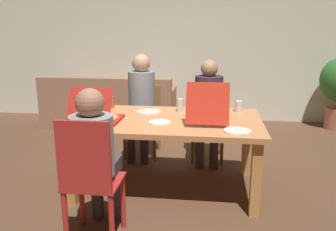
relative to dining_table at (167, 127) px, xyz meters
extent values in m
plane|color=brown|center=(0.00, 0.00, -0.64)|extent=(20.00, 20.00, 0.00)
cube|color=silver|center=(0.00, 2.86, 0.80)|extent=(7.55, 0.12, 2.87)
cube|color=#D08550|center=(0.00, 0.00, 0.06)|extent=(1.81, 1.06, 0.05)
cube|color=#CD8A47|center=(-0.81, -0.44, -0.30)|extent=(0.08, 0.08, 0.67)
cube|color=#CD8A47|center=(0.81, -0.44, -0.30)|extent=(0.08, 0.08, 0.67)
cube|color=#CD8A47|center=(-0.81, 0.44, -0.30)|extent=(0.08, 0.08, 0.67)
cube|color=#CD8A47|center=(0.81, 0.44, -0.30)|extent=(0.08, 0.08, 0.67)
cylinder|color=olive|center=(0.56, 0.69, -0.41)|extent=(0.04, 0.04, 0.45)
cylinder|color=olive|center=(0.22, 0.69, -0.41)|extent=(0.04, 0.04, 0.45)
cylinder|color=olive|center=(0.56, 1.02, -0.41)|extent=(0.04, 0.04, 0.45)
cylinder|color=olive|center=(0.22, 1.02, -0.41)|extent=(0.04, 0.04, 0.45)
cube|color=olive|center=(0.39, 0.85, -0.17)|extent=(0.40, 0.39, 0.02)
cube|color=olive|center=(0.39, 1.03, 0.06)|extent=(0.38, 0.03, 0.45)
cylinder|color=#433A3F|center=(0.47, 0.56, -0.40)|extent=(0.10, 0.10, 0.47)
cylinder|color=#433A3F|center=(0.31, 0.56, -0.40)|extent=(0.10, 0.10, 0.47)
cube|color=#433A3F|center=(0.39, 0.70, -0.11)|extent=(0.30, 0.31, 0.11)
cylinder|color=#352839|center=(0.39, 0.85, 0.14)|extent=(0.33, 0.33, 0.50)
sphere|color=#A87F58|center=(0.39, 0.85, 0.48)|extent=(0.20, 0.20, 0.20)
cylinder|color=olive|center=(-0.24, 0.73, -0.41)|extent=(0.04, 0.04, 0.45)
cylinder|color=olive|center=(-0.61, 0.73, -0.41)|extent=(0.04, 0.04, 0.45)
cylinder|color=olive|center=(-0.24, 1.10, -0.41)|extent=(0.04, 0.04, 0.45)
cylinder|color=olive|center=(-0.61, 1.10, -0.41)|extent=(0.04, 0.04, 0.45)
cube|color=olive|center=(-0.43, 0.91, -0.17)|extent=(0.42, 0.42, 0.02)
cube|color=olive|center=(-0.43, 1.11, 0.03)|extent=(0.40, 0.03, 0.39)
cylinder|color=#3C2D40|center=(-0.35, 0.61, -0.40)|extent=(0.10, 0.10, 0.47)
cylinder|color=#3C2D40|center=(-0.51, 0.61, -0.40)|extent=(0.10, 0.10, 0.47)
cube|color=#3C2D40|center=(-0.43, 0.76, -0.11)|extent=(0.29, 0.32, 0.11)
cylinder|color=gray|center=(-0.43, 0.91, 0.15)|extent=(0.32, 0.32, 0.54)
sphere|color=tan|center=(-0.43, 0.91, 0.52)|extent=(0.22, 0.22, 0.22)
cylinder|color=red|center=(-0.60, -0.76, -0.41)|extent=(0.04, 0.04, 0.45)
cylinder|color=red|center=(-0.25, -0.76, -0.41)|extent=(0.04, 0.04, 0.45)
cylinder|color=red|center=(-0.60, -1.08, -0.41)|extent=(0.04, 0.04, 0.45)
cylinder|color=red|center=(-0.25, -1.08, -0.41)|extent=(0.04, 0.04, 0.45)
cube|color=red|center=(-0.43, -0.92, -0.17)|extent=(0.40, 0.38, 0.02)
cube|color=red|center=(-0.43, -1.10, 0.09)|extent=(0.38, 0.03, 0.51)
cylinder|color=#3C3942|center=(-0.50, -0.65, -0.40)|extent=(0.10, 0.10, 0.47)
cylinder|color=#3C3942|center=(-0.35, -0.65, -0.40)|extent=(0.10, 0.10, 0.47)
cube|color=#3C3942|center=(-0.43, -0.78, -0.11)|extent=(0.28, 0.29, 0.11)
cylinder|color=gray|center=(-0.43, -0.92, 0.11)|extent=(0.32, 0.32, 0.45)
sphere|color=#A77454|center=(-0.43, -0.92, 0.43)|extent=(0.21, 0.21, 0.21)
cube|color=#B42119|center=(-0.61, -0.15, 0.10)|extent=(0.38, 0.38, 0.02)
cylinder|color=#C97E46|center=(-0.61, -0.15, 0.11)|extent=(0.34, 0.34, 0.01)
cube|color=#B42119|center=(-0.61, -0.44, 0.27)|extent=(0.38, 0.20, 0.33)
cube|color=red|center=(0.39, 0.05, 0.10)|extent=(0.38, 0.38, 0.03)
cylinder|color=#C57E49|center=(0.39, 0.05, 0.12)|extent=(0.33, 0.33, 0.01)
cube|color=red|center=(0.39, -0.21, 0.29)|extent=(0.38, 0.15, 0.36)
cylinder|color=white|center=(-0.22, 0.24, 0.09)|extent=(0.26, 0.26, 0.01)
cylinder|color=white|center=(-0.05, -0.16, 0.09)|extent=(0.21, 0.21, 0.01)
cylinder|color=white|center=(0.65, -0.35, 0.09)|extent=(0.23, 0.23, 0.01)
cylinder|color=silver|center=(0.71, 0.38, 0.14)|extent=(0.08, 0.08, 0.11)
cylinder|color=#B75132|center=(-0.66, 0.39, 0.15)|extent=(0.07, 0.07, 0.13)
cylinder|color=silver|center=(0.10, 0.30, 0.15)|extent=(0.07, 0.07, 0.14)
cube|color=#9C6E53|center=(-1.21, 2.21, -0.42)|extent=(2.08, 0.83, 0.44)
cube|color=#9C6E53|center=(-1.21, 1.88, 0.00)|extent=(2.08, 0.16, 0.39)
cube|color=#9C6E53|center=(-2.16, 2.21, -0.11)|extent=(0.20, 0.79, 0.18)
cube|color=#9C6E53|center=(-0.27, 2.21, -0.11)|extent=(0.20, 0.79, 0.18)
camera|label=1|loc=(0.42, -3.25, 0.94)|focal=37.62mm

